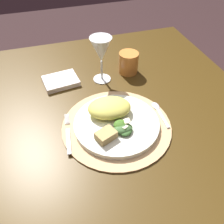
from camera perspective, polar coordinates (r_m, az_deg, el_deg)
ground_plane at (r=1.46m, az=-3.87°, el=-21.10°), size 6.00×6.00×0.00m
dining_table at (r=0.94m, az=-5.65°, el=-4.52°), size 1.21×1.02×0.74m
placemat at (r=0.79m, az=1.07°, el=-3.30°), size 0.35×0.35×0.01m
dinner_plate at (r=0.78m, az=1.08°, el=-2.74°), size 0.27×0.27×0.02m
pasta_serving at (r=0.79m, az=-0.63°, el=1.04°), size 0.15×0.12×0.05m
salad_greens at (r=0.74m, az=2.57°, el=-3.70°), size 0.07×0.08×0.03m
bread_piece at (r=0.72m, az=-1.43°, el=-5.48°), size 0.07×0.06×0.03m
fork at (r=0.76m, az=-10.25°, el=-5.34°), size 0.03×0.17×0.00m
spoon at (r=0.85m, az=10.82°, el=0.38°), size 0.02×0.13×0.01m
napkin at (r=0.98m, az=-11.93°, el=7.16°), size 0.14×0.12×0.02m
wine_glass at (r=0.92m, az=-2.59°, el=14.16°), size 0.08×0.08×0.18m
amber_tumbler at (r=1.01m, az=3.89°, el=11.47°), size 0.08×0.08×0.09m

